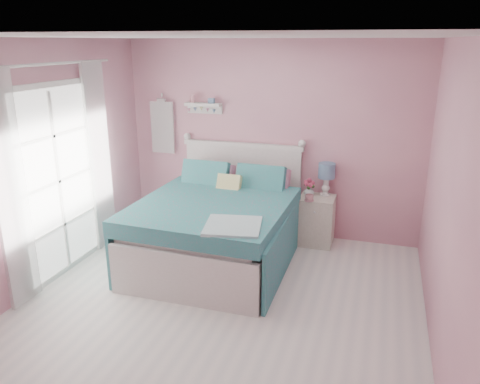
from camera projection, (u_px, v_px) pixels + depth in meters
The scene contains 13 objects.
floor at pixel (214, 314), 4.60m from camera, with size 4.50×4.50×0.00m, color silver.
room_shell at pixel (211, 158), 4.12m from camera, with size 4.50×4.50×4.50m.
bed at pixel (218, 228), 5.64m from camera, with size 1.75×2.18×1.25m.
nightstand at pixel (316, 220), 6.13m from camera, with size 0.44×0.44×0.64m.
table_lamp at pixel (327, 173), 6.02m from camera, with size 0.22×0.22×0.43m.
vase at pixel (309, 191), 6.06m from camera, with size 0.13×0.13×0.14m, color silver.
teacup at pixel (309, 198), 5.89m from camera, with size 0.10×0.10×0.08m, color #D08B93.
roses at pixel (309, 183), 6.02m from camera, with size 0.14×0.11×0.12m.
wall_shelf at pixel (204, 105), 6.32m from camera, with size 0.50×0.15×0.25m.
hanging_dress at pixel (163, 128), 6.59m from camera, with size 0.34×0.03×0.72m, color white.
french_door at pixel (58, 182), 5.19m from camera, with size 0.04×1.32×2.16m.
curtain_near at pixel (11, 193), 4.47m from camera, with size 0.04×0.40×2.32m, color white.
curtain_far at pixel (99, 158), 5.82m from camera, with size 0.04×0.40×2.32m, color white.
Camera 1 is at (1.44, -3.75, 2.57)m, focal length 35.00 mm.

